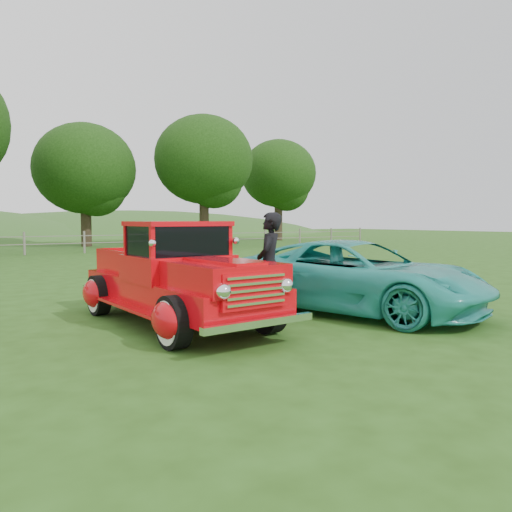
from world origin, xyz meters
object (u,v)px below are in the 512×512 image
red_pickup (177,278)px  teal_sedan (356,276)px  man (269,264)px  tree_near_east (85,169)px  tree_far_east (279,174)px  tree_mid_east (204,160)px

red_pickup → teal_sedan: bearing=-18.0°
red_pickup → man: size_ratio=2.59×
tree_near_east → man: (-3.92, -27.14, -4.28)m
teal_sedan → man: size_ratio=2.60×
red_pickup → teal_sedan: red_pickup is taller
tree_near_east → tree_far_east: (17.00, 1.00, 0.61)m
tree_near_east → tree_mid_east: tree_mid_east is taller
tree_near_east → teal_sedan: size_ratio=1.64×
tree_mid_east → teal_sedan: size_ratio=1.86×
tree_near_east → teal_sedan: 28.26m
tree_mid_east → man: size_ratio=4.85×
red_pickup → teal_sedan: size_ratio=1.00×
tree_near_east → teal_sedan: bearing=-94.7°
red_pickup → tree_far_east: bearing=48.5°
tree_mid_east → tree_far_east: 9.49m
red_pickup → man: 1.79m
tree_mid_east → teal_sedan: tree_mid_east is taller
tree_mid_east → man: tree_mid_east is taller
tree_mid_east → man: 28.30m
tree_near_east → man: 27.75m
tree_far_east → man: bearing=-126.6°
man → teal_sedan: bearing=115.3°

